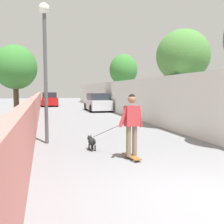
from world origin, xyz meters
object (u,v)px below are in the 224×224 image
(person_skateboarder, at_px, (132,120))
(skateboard, at_px, (131,156))
(car_near, at_px, (97,103))
(tree_right_far, at_px, (123,70))
(car_far, at_px, (49,100))
(tree_right_distant, at_px, (183,56))
(dog, at_px, (92,141))
(lamp_post, at_px, (45,50))
(tree_left_near, at_px, (15,68))

(person_skateboarder, bearing_deg, skateboard, 90.00)
(skateboard, bearing_deg, car_near, -8.45)
(tree_right_far, distance_m, skateboard, 17.15)
(tree_right_far, bearing_deg, car_near, 101.48)
(tree_right_far, bearing_deg, car_far, 40.73)
(tree_right_far, height_order, person_skateboarder, tree_right_far)
(tree_right_distant, xyz_separation_m, car_far, (18.92, 5.67, -2.68))
(person_skateboarder, bearing_deg, tree_right_far, -16.78)
(skateboard, relative_size, car_far, 0.19)
(dog, distance_m, car_far, 22.25)
(tree_right_distant, xyz_separation_m, dog, (-3.31, 4.96, -3.12))
(car_near, bearing_deg, skateboard, 171.55)
(tree_right_far, xyz_separation_m, car_far, (7.42, 6.39, -2.90))
(car_far, bearing_deg, lamp_post, 178.35)
(lamp_post, relative_size, dog, 3.07)
(tree_left_near, bearing_deg, lamp_post, -167.37)
(tree_right_distant, height_order, dog, tree_right_distant)
(lamp_post, height_order, car_far, lamp_post)
(car_near, relative_size, car_far, 1.02)
(tree_left_near, relative_size, dog, 2.94)
(skateboard, height_order, car_far, car_far)
(dog, bearing_deg, person_skateboarder, -146.08)
(person_skateboarder, xyz_separation_m, car_far, (23.48, 1.55, -0.33))
(car_near, bearing_deg, tree_right_far, -78.52)
(tree_right_far, height_order, dog, tree_right_far)
(car_far, bearing_deg, skateboard, -176.22)
(lamp_post, relative_size, car_far, 1.10)
(tree_right_distant, bearing_deg, car_near, 9.36)
(tree_right_far, relative_size, dog, 3.28)
(tree_right_far, relative_size, car_near, 1.15)
(lamp_post, relative_size, skateboard, 5.73)
(person_skateboarder, xyz_separation_m, car_near, (15.55, -2.31, -0.33))
(tree_left_near, height_order, person_skateboarder, tree_left_near)
(tree_right_distant, distance_m, skateboard, 6.99)
(skateboard, distance_m, dog, 1.52)
(lamp_post, height_order, skateboard, lamp_post)
(tree_right_distant, xyz_separation_m, lamp_post, (-1.90, 6.27, -0.21))
(tree_right_distant, xyz_separation_m, person_skateboarder, (-4.56, 4.12, -2.34))
(person_skateboarder, xyz_separation_m, dog, (1.25, 0.84, -0.77))
(tree_right_distant, bearing_deg, person_skateboarder, 137.91)
(dog, relative_size, car_far, 0.36)
(skateboard, bearing_deg, tree_right_far, -16.78)
(tree_right_distant, bearing_deg, dog, 123.71)
(skateboard, bearing_deg, dog, 33.92)
(tree_right_distant, bearing_deg, tree_right_far, -3.60)
(tree_right_far, bearing_deg, dog, 159.00)
(tree_left_near, xyz_separation_m, car_near, (5.49, -6.12, -2.43))
(tree_right_far, relative_size, car_far, 1.18)
(person_skateboarder, distance_m, car_near, 15.72)
(tree_left_near, xyz_separation_m, dog, (-8.81, -2.97, -2.88))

